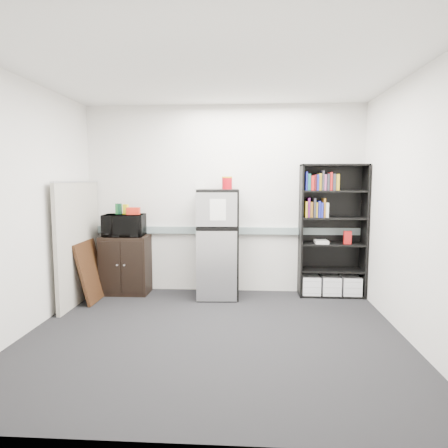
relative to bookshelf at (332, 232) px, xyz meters
name	(u,v)px	position (x,y,z in m)	size (l,w,h in m)	color
floor	(213,335)	(-1.53, -1.57, -0.91)	(4.00, 4.00, 0.00)	black
wall_back	(224,200)	(-1.53, 0.18, 0.44)	(4.00, 0.02, 2.70)	silver
wall_right	(414,209)	(0.47, -1.57, 0.44)	(0.02, 3.50, 2.70)	silver
wall_left	(24,207)	(-3.53, -1.57, 0.44)	(0.02, 3.50, 2.70)	silver
ceiling	(213,71)	(-1.53, -1.57, 1.79)	(4.00, 3.50, 0.02)	white
electrical_raceway	(224,230)	(-1.53, 0.15, -0.01)	(3.92, 0.05, 0.10)	gray
wall_note	(200,186)	(-1.88, 0.18, 0.64)	(0.14, 0.00, 0.10)	white
bookshelf	(332,232)	(0.00, 0.00, 0.00)	(0.90, 0.34, 1.85)	black
cubicle_partition	(79,242)	(-3.43, -0.49, -0.10)	(0.06, 1.30, 1.62)	#A49D91
cabinet	(126,265)	(-2.93, -0.06, -0.49)	(0.67, 0.45, 0.84)	black
microwave	(124,225)	(-2.93, -0.08, 0.08)	(0.56, 0.38, 0.31)	black
snack_box_a	(118,209)	(-3.03, -0.05, 0.31)	(0.07, 0.05, 0.15)	#175023
snack_box_b	(119,209)	(-3.01, -0.05, 0.31)	(0.07, 0.05, 0.15)	#0C351F
snack_box_c	(126,209)	(-2.92, -0.05, 0.31)	(0.07, 0.05, 0.14)	yellow
snack_bag	(133,211)	(-2.79, -0.10, 0.29)	(0.18, 0.10, 0.10)	red
refrigerator	(218,244)	(-1.59, -0.14, -0.16)	(0.59, 0.62, 1.51)	black
coffee_can	(227,182)	(-1.47, -0.02, 0.69)	(0.15, 0.15, 0.20)	#A30711
framed_poster	(91,271)	(-3.30, -0.43, -0.50)	(0.22, 0.64, 0.81)	black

